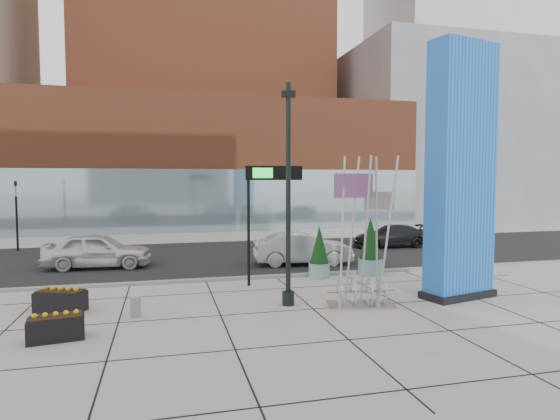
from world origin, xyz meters
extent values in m
plane|color=#9E9991|center=(0.00, 0.00, 0.00)|extent=(160.00, 160.00, 0.00)
cube|color=black|center=(0.00, 10.00, 0.01)|extent=(80.00, 12.00, 0.02)
cube|color=gray|center=(0.00, 4.00, 0.06)|extent=(80.00, 0.30, 0.12)
cube|color=brown|center=(1.00, 27.00, 5.50)|extent=(34.00, 10.00, 11.00)
cube|color=#8CA5B2|center=(1.00, 22.20, 2.50)|extent=(34.00, 0.60, 5.00)
cube|color=slate|center=(26.00, 32.00, 9.00)|extent=(20.00, 18.00, 18.00)
cube|color=#B2B7BC|center=(36.00, 48.00, 27.50)|extent=(16.00, 16.00, 55.00)
cube|color=#0B4DB2|center=(6.48, -0.81, 4.46)|extent=(2.64, 1.56, 8.92)
cube|color=black|center=(6.48, -0.81, 0.12)|extent=(2.88, 1.80, 0.25)
cylinder|color=black|center=(0.34, -0.33, 3.67)|extent=(0.17, 0.17, 7.33)
cylinder|color=black|center=(0.34, -0.33, 0.23)|extent=(0.40, 0.40, 0.46)
cube|color=black|center=(0.34, -0.33, 6.97)|extent=(0.49, 0.30, 0.20)
cube|color=silver|center=(2.68, -1.00, 0.03)|extent=(2.35, 1.46, 0.06)
cylinder|color=silver|center=(1.98, -1.20, 2.50)|extent=(0.08, 0.08, 4.99)
cylinder|color=silver|center=(2.38, -0.85, 2.50)|extent=(0.08, 0.08, 4.99)
cylinder|color=silver|center=(2.78, -1.10, 2.50)|extent=(0.08, 0.08, 4.99)
cylinder|color=silver|center=(3.23, -0.80, 2.50)|extent=(0.08, 0.08, 4.99)
cylinder|color=silver|center=(3.48, -1.25, 2.50)|extent=(0.08, 0.08, 4.99)
torus|color=silver|center=(1.93, -1.10, 0.48)|extent=(0.23, 0.91, 0.91)
torus|color=silver|center=(2.43, -0.90, 0.48)|extent=(0.23, 0.91, 0.91)
torus|color=silver|center=(2.93, -1.10, 0.48)|extent=(0.23, 0.91, 0.91)
torus|color=silver|center=(3.43, -0.90, 0.48)|extent=(0.23, 0.91, 0.91)
cube|color=red|center=(2.38, -1.00, 3.99)|extent=(1.30, 0.18, 0.80)
cube|color=silver|center=(3.28, -0.90, 3.50)|extent=(0.97, 0.32, 0.60)
cylinder|color=gray|center=(-4.54, -0.51, 0.31)|extent=(0.32, 0.32, 0.62)
cylinder|color=black|center=(-0.43, 2.80, 2.34)|extent=(0.11, 0.11, 4.67)
cube|color=black|center=(0.57, 2.80, 4.45)|extent=(2.23, 0.50, 0.56)
cube|color=#19D833|center=(0.13, 2.68, 4.45)|extent=(0.77, 0.13, 0.39)
cylinder|color=#7EAAAA|center=(5.13, 3.60, 0.36)|extent=(1.02, 1.02, 0.71)
cylinder|color=black|center=(5.13, 3.60, 0.71)|extent=(0.93, 0.93, 0.06)
cone|color=black|center=(5.13, 3.60, 1.62)|extent=(0.91, 0.91, 1.83)
cylinder|color=#7EAAAA|center=(5.20, 3.60, 0.34)|extent=(0.96, 0.96, 0.67)
cylinder|color=black|center=(5.20, 3.60, 0.67)|extent=(0.88, 0.88, 0.06)
cone|color=black|center=(5.20, 3.60, 1.54)|extent=(0.86, 0.86, 1.73)
cylinder|color=#7EAAAA|center=(2.78, 3.60, 0.31)|extent=(0.89, 0.89, 0.63)
cylinder|color=black|center=(2.78, 3.60, 0.63)|extent=(0.82, 0.82, 0.05)
cone|color=black|center=(2.78, 3.60, 1.43)|extent=(0.80, 0.80, 1.61)
cube|color=black|center=(-6.88, 0.68, 0.32)|extent=(1.65, 1.24, 0.64)
cube|color=black|center=(-6.88, 0.68, 0.66)|extent=(1.52, 1.10, 0.06)
cube|color=black|center=(-6.44, -2.13, 0.30)|extent=(1.47, 0.90, 0.59)
cube|color=black|center=(-6.44, -2.13, 0.61)|extent=(1.36, 0.79, 0.06)
imported|color=silver|center=(-6.70, 8.16, 0.83)|extent=(5.01, 2.34, 1.66)
imported|color=#B6B9BE|center=(2.96, 6.65, 0.79)|extent=(4.97, 2.20, 1.59)
imported|color=black|center=(9.98, 11.00, 0.68)|extent=(4.79, 2.15, 1.36)
cylinder|color=black|center=(-12.00, 15.00, 1.60)|extent=(0.12, 0.12, 3.20)
imported|color=black|center=(-12.00, 15.00, 3.65)|extent=(0.15, 0.18, 0.90)
camera|label=1|loc=(-3.67, -15.20, 4.20)|focal=30.00mm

